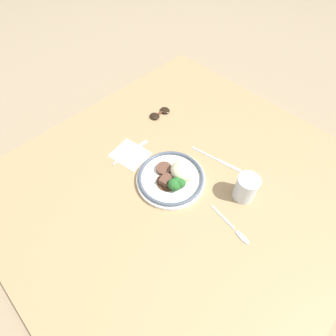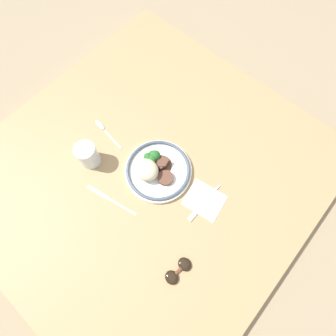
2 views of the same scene
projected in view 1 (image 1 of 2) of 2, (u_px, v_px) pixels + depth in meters
The scene contains 9 objects.
ground_plane at pixel (182, 189), 0.98m from camera, with size 8.00×8.00×0.00m, color #998466.
dining_table at pixel (182, 187), 0.96m from camera, with size 1.16×1.22×0.04m.
napkin at pixel (130, 155), 1.02m from camera, with size 0.15×0.13×0.00m.
plate at pixel (173, 177), 0.93m from camera, with size 0.25×0.25×0.08m.
juice_glass at pixel (246, 189), 0.88m from camera, with size 0.08×0.08×0.10m.
fork at pixel (134, 150), 1.03m from camera, with size 0.02×0.17×0.00m.
knife at pixel (217, 160), 1.00m from camera, with size 0.21×0.05×0.00m.
spoon at pixel (237, 232), 0.83m from camera, with size 0.17×0.03×0.01m.
sunglasses at pixel (160, 113), 1.15m from camera, with size 0.05×0.10×0.01m.
Camera 1 is at (0.33, -0.39, 0.84)m, focal length 28.00 mm.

